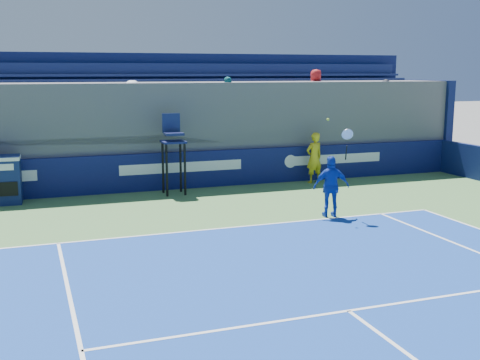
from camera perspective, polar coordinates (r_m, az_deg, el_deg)
name	(u,v)px	position (r m, az deg, el deg)	size (l,w,h in m)	color
ball_person	(314,158)	(20.45, 7.05, 2.11)	(0.62, 0.41, 1.71)	gold
back_hoarding	(181,170)	(19.40, -5.58, 0.91)	(20.40, 0.21, 1.20)	#0D124B
umpire_chair	(173,145)	(18.45, -6.36, 3.31)	(0.71, 0.71, 2.48)	black
tennis_player	(331,186)	(15.70, 8.66, -0.60)	(1.00, 0.61, 2.57)	#1539AF
stadium_seating	(165,126)	(21.21, -7.16, 5.06)	(21.00, 4.05, 4.93)	#525257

